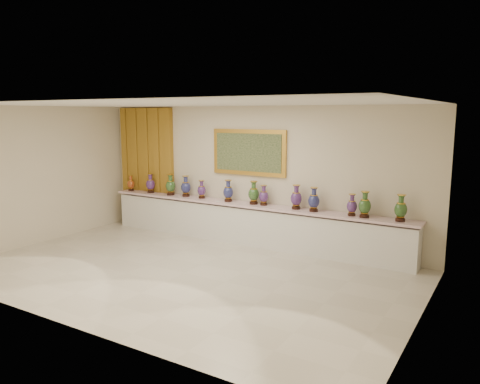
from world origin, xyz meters
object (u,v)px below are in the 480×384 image
(vase_2, at_px, (171,186))
(vase_0, at_px, (131,184))
(vase_1, at_px, (150,184))
(counter, at_px, (248,224))

(vase_2, bearing_deg, vase_0, -178.92)
(vase_1, distance_m, vase_2, 0.65)
(vase_0, xyz_separation_m, vase_2, (1.27, 0.02, 0.05))
(vase_2, bearing_deg, vase_1, 178.65)
(vase_1, bearing_deg, vase_2, -1.35)
(counter, height_order, vase_0, vase_0)
(vase_1, bearing_deg, counter, 0.23)
(vase_0, xyz_separation_m, vase_1, (0.62, 0.04, 0.04))
(counter, xyz_separation_m, vase_2, (-2.13, -0.03, 0.69))
(vase_1, bearing_deg, vase_0, -176.39)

